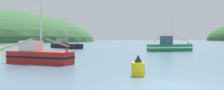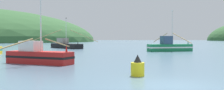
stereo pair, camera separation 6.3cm
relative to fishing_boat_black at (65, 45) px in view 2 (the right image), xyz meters
name	(u,v)px [view 2 (the right image)]	position (x,y,z in m)	size (l,w,h in m)	color
ground_plane	(170,85)	(16.74, -45.44, -0.78)	(600.00, 600.00, 0.00)	slate
fishing_boat_black	(65,45)	(0.00, 0.00, 0.00)	(13.89, 12.29, 7.21)	black
fishing_boat_green	(169,46)	(22.22, -12.56, 0.11)	(8.48, 12.80, 7.46)	#197A47
fishing_boat_red	(38,56)	(6.23, -35.46, -0.03)	(6.88, 9.15, 6.23)	red
channel_buoy	(138,67)	(15.19, -42.57, -0.23)	(0.86, 0.86, 1.35)	yellow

